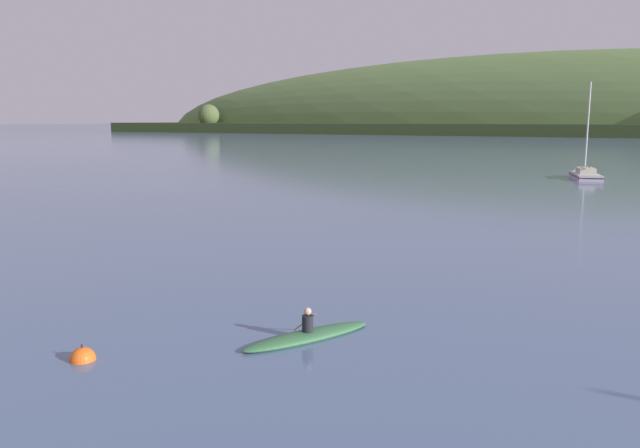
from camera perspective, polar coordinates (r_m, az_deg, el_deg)
far_shoreline_hill at (r=271.40m, az=19.91°, el=7.76°), size 477.05×77.78×65.98m
sailboat_midwater_white at (r=71.47m, az=23.05°, el=3.98°), size 4.14×7.53×11.09m
canoe_with_paddler at (r=17.85m, az=-1.14°, el=-10.18°), size 2.61×4.09×1.02m
mooring_buoy_foreground at (r=17.52m, az=-20.93°, el=-11.55°), size 0.67×0.67×0.75m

